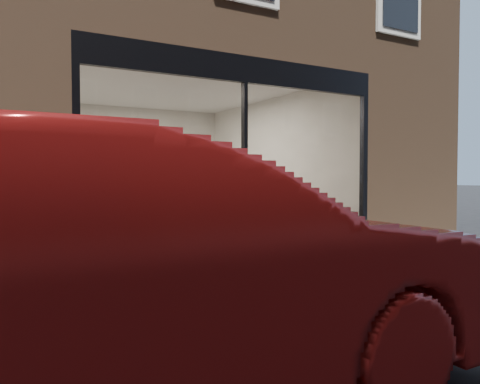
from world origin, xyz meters
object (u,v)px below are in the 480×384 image
person (217,215)px  cafe_chair_left (101,244)px  cafe_chair_right (288,234)px  banquette (232,249)px  cafe_table_left (177,216)px  cafe_table_right (261,209)px  parked_car (124,280)px

person → cafe_chair_left: bearing=-17.1°
cafe_chair_left → cafe_chair_right: cafe_chair_left is taller
banquette → cafe_table_left: (-0.67, 0.67, 0.52)m
banquette → cafe_chair_left: 2.30m
cafe_chair_left → cafe_chair_right: size_ratio=1.10×
cafe_table_left → cafe_chair_left: size_ratio=1.42×
person → cafe_table_right: person is taller
cafe_table_right → cafe_chair_left: (-3.04, 0.28, -0.50)m
cafe_chair_right → parked_car: bearing=62.5°
person → cafe_table_left: bearing=-16.1°
cafe_chair_left → person: bearing=116.4°
cafe_chair_right → cafe_table_left: bearing=25.5°
cafe_chair_right → parked_car: size_ratio=0.09×
cafe_table_left → cafe_table_right: (2.02, 0.61, 0.00)m
cafe_table_left → cafe_chair_right: 2.64m
banquette → person: (-0.15, 0.24, 0.55)m
person → cafe_table_left: 0.67m
parked_car → cafe_chair_left: bearing=-12.4°
person → cafe_chair_right: size_ratio=3.67×
banquette → cafe_table_right: bearing=43.3°
cafe_table_left → banquette: bearing=-45.1°
person → cafe_chair_right: bearing=-133.7°
cafe_chair_left → parked_car: (-1.15, -5.46, 0.57)m
person → banquette: bearing=144.5°
banquette → cafe_chair_right: bearing=30.2°
cafe_chair_left → parked_car: parked_car is taller
person → cafe_chair_left: 2.10m
cafe_chair_left → cafe_chair_right: bearing=149.5°
person → cafe_table_right: 1.82m
banquette → parked_car: size_ratio=0.81×
cafe_chair_right → cafe_chair_left: bearing=8.6°
banquette → parked_car: (-2.84, -3.91, 0.59)m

